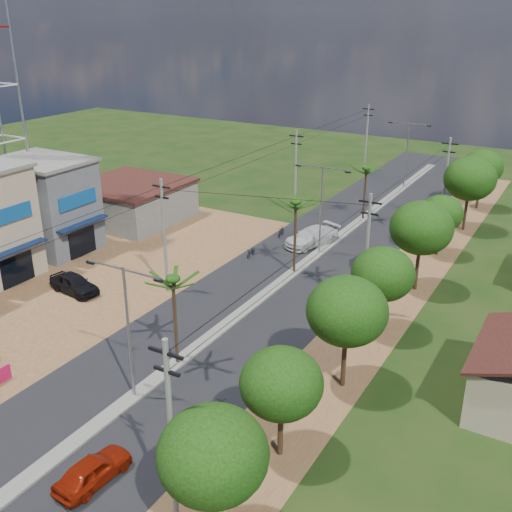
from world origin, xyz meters
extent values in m
plane|color=black|center=(0.00, 0.00, 0.00)|extent=(160.00, 160.00, 0.00)
cube|color=black|center=(0.00, 15.00, 0.02)|extent=(12.00, 110.00, 0.04)
cube|color=#605E56|center=(0.00, 18.00, 0.09)|extent=(1.00, 90.00, 0.18)
cube|color=brown|center=(-15.00, 8.00, 0.02)|extent=(18.00, 46.00, 0.04)
cube|color=brown|center=(8.50, 15.00, 0.01)|extent=(5.00, 90.00, 0.03)
cube|color=#0F1D40|center=(-17.60, 7.00, 3.10)|extent=(0.80, 5.40, 0.15)
cube|color=black|center=(-17.95, 7.00, 1.30)|extent=(0.10, 3.00, 2.40)
cube|color=navy|center=(-17.92, 7.00, 5.85)|extent=(0.12, 4.20, 1.20)
cube|color=#53565B|center=(-22.00, 14.00, 4.00)|extent=(8.00, 6.00, 8.00)
cube|color=#605E56|center=(-22.00, 14.00, 8.15)|extent=(8.40, 6.40, 0.30)
cube|color=#0F1D40|center=(-17.60, 14.00, 3.10)|extent=(0.80, 5.40, 0.15)
cube|color=black|center=(-17.95, 14.00, 1.30)|extent=(0.10, 3.00, 2.40)
cube|color=navy|center=(-17.92, 14.00, 5.20)|extent=(0.12, 4.20, 1.20)
cube|color=#605E56|center=(-21.00, 24.00, 1.80)|extent=(10.00, 10.00, 3.60)
cube|color=black|center=(-21.00, 24.00, 3.80)|extent=(10.40, 10.40, 0.30)
cylinder|color=gray|center=(-25.40, 15.60, 19.00)|extent=(0.24, 0.24, 38.00)
cylinder|color=black|center=(9.50, -6.00, 2.10)|extent=(0.28, 0.28, 4.20)
ellipsoid|color=black|center=(9.50, -6.00, 4.50)|extent=(4.40, 4.40, 3.74)
cylinder|color=black|center=(9.30, 0.00, 1.92)|extent=(0.28, 0.28, 3.85)
ellipsoid|color=black|center=(9.30, 0.00, 4.12)|extent=(4.00, 4.00, 3.40)
cylinder|color=black|center=(9.70, 7.00, 2.27)|extent=(0.28, 0.28, 4.55)
ellipsoid|color=black|center=(9.70, 7.00, 4.88)|extent=(4.60, 4.60, 3.91)
cylinder|color=black|center=(9.40, 14.00, 2.03)|extent=(0.28, 0.28, 4.06)
ellipsoid|color=black|center=(9.40, 14.00, 4.35)|extent=(4.20, 4.20, 3.57)
cylinder|color=black|center=(9.60, 22.00, 2.38)|extent=(0.28, 0.28, 4.76)
ellipsoid|color=black|center=(9.60, 22.00, 5.10)|extent=(4.80, 4.80, 4.08)
cylinder|color=black|center=(9.20, 30.00, 1.82)|extent=(0.28, 0.28, 3.64)
ellipsoid|color=black|center=(9.20, 30.00, 3.90)|extent=(3.80, 3.80, 3.23)
cylinder|color=black|center=(9.80, 38.00, 2.45)|extent=(0.28, 0.28, 4.90)
ellipsoid|color=black|center=(9.80, 38.00, 5.25)|extent=(5.00, 5.00, 4.25)
cylinder|color=black|center=(9.50, 46.00, 2.17)|extent=(0.28, 0.28, 4.34)
ellipsoid|color=black|center=(9.50, 46.00, 4.65)|extent=(4.40, 4.40, 3.74)
cylinder|color=black|center=(0.00, 4.00, 2.90)|extent=(0.22, 0.22, 5.80)
cylinder|color=black|center=(0.00, 20.00, 3.10)|extent=(0.22, 0.22, 6.20)
cylinder|color=black|center=(0.00, 36.00, 2.75)|extent=(0.22, 0.22, 5.50)
cylinder|color=gray|center=(0.00, 0.00, 4.00)|extent=(0.16, 0.16, 8.00)
cube|color=gray|center=(1.20, 0.00, 7.90)|extent=(2.40, 0.08, 0.08)
cube|color=gray|center=(-1.20, 0.00, 7.90)|extent=(2.40, 0.08, 0.08)
cube|color=black|center=(2.30, 0.00, 7.80)|extent=(0.50, 0.18, 0.12)
cube|color=black|center=(-2.30, 0.00, 7.80)|extent=(0.50, 0.18, 0.12)
cylinder|color=gray|center=(0.00, 25.00, 4.00)|extent=(0.16, 0.16, 8.00)
cube|color=gray|center=(1.20, 25.00, 7.90)|extent=(2.40, 0.08, 0.08)
cube|color=gray|center=(-1.20, 25.00, 7.90)|extent=(2.40, 0.08, 0.08)
cube|color=black|center=(2.30, 25.00, 7.80)|extent=(0.50, 0.18, 0.12)
cube|color=black|center=(-2.30, 25.00, 7.80)|extent=(0.50, 0.18, 0.12)
cylinder|color=gray|center=(0.00, 50.00, 4.00)|extent=(0.16, 0.16, 8.00)
cube|color=gray|center=(1.20, 50.00, 7.90)|extent=(2.40, 0.08, 0.08)
cube|color=gray|center=(-1.20, 50.00, 7.90)|extent=(2.40, 0.08, 0.08)
cube|color=black|center=(2.30, 50.00, 7.80)|extent=(0.50, 0.18, 0.12)
cube|color=black|center=(-2.30, 50.00, 7.80)|extent=(0.50, 0.18, 0.12)
cylinder|color=#605E56|center=(-7.00, 12.00, 4.50)|extent=(0.24, 0.24, 9.00)
cube|color=black|center=(-7.00, 12.00, 8.40)|extent=(1.60, 0.12, 0.12)
cube|color=black|center=(-7.00, 12.00, 7.60)|extent=(1.20, 0.12, 0.12)
cylinder|color=#605E56|center=(-7.00, 34.00, 4.50)|extent=(0.24, 0.24, 9.00)
cube|color=black|center=(-7.00, 34.00, 8.40)|extent=(1.60, 0.12, 0.12)
cube|color=black|center=(-7.00, 34.00, 7.60)|extent=(1.20, 0.12, 0.12)
cylinder|color=#605E56|center=(-7.00, 55.00, 4.50)|extent=(0.24, 0.24, 9.00)
cube|color=black|center=(-7.00, 55.00, 8.40)|extent=(1.60, 0.12, 0.12)
cube|color=black|center=(-7.00, 55.00, 7.60)|extent=(1.20, 0.12, 0.12)
cylinder|color=#605E56|center=(7.50, -6.00, 4.50)|extent=(0.24, 0.24, 9.00)
cube|color=black|center=(7.50, -6.00, 8.40)|extent=(1.60, 0.12, 0.12)
cube|color=black|center=(7.50, -6.00, 7.60)|extent=(1.20, 0.12, 0.12)
cylinder|color=#605E56|center=(7.50, 16.00, 4.50)|extent=(0.24, 0.24, 9.00)
cube|color=black|center=(7.50, 16.00, 8.40)|extent=(1.60, 0.12, 0.12)
cube|color=black|center=(7.50, 16.00, 7.60)|extent=(1.20, 0.12, 0.12)
cylinder|color=#605E56|center=(7.50, 38.00, 4.50)|extent=(0.24, 0.24, 9.00)
cube|color=black|center=(7.50, 38.00, 8.40)|extent=(1.60, 0.12, 0.12)
cube|color=black|center=(7.50, 38.00, 7.60)|extent=(1.20, 0.12, 0.12)
imported|color=maroon|center=(2.74, -6.02, 0.67)|extent=(1.82, 4.01, 1.33)
imported|color=#93969B|center=(5.00, 16.58, 0.65)|extent=(1.76, 4.08, 1.31)
imported|color=#B9B9B5|center=(-1.50, 26.53, 0.82)|extent=(4.18, 6.12, 1.64)
imported|color=black|center=(-13.00, 8.13, 0.76)|extent=(4.65, 2.31, 1.52)
imported|color=black|center=(5.20, 0.88, 0.43)|extent=(1.21, 1.74, 0.87)
imported|color=black|center=(-4.89, 21.23, 0.42)|extent=(0.78, 1.67, 0.85)
imported|color=black|center=(-5.00, 27.12, 0.50)|extent=(0.73, 1.71, 1.00)
cube|color=#B11041|center=(-7.68, -2.77, 0.50)|extent=(0.12, 1.20, 1.00)
cylinder|color=black|center=(-7.68, -2.22, 0.25)|extent=(0.04, 0.04, 0.50)
camera|label=1|loc=(20.11, -21.00, 20.25)|focal=42.00mm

